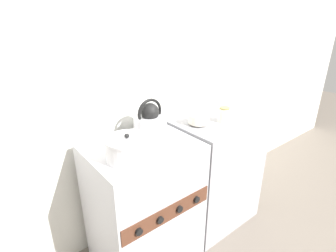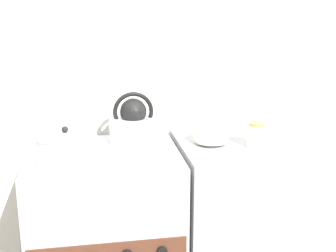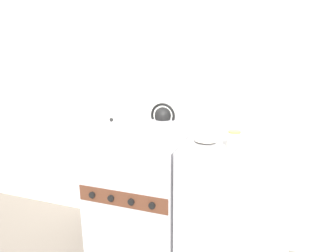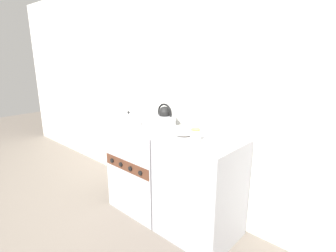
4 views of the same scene
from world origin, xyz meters
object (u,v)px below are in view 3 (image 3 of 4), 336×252
Objects in this scene: kettle at (163,124)px; cooking_pot at (112,131)px; enamel_bowl at (206,136)px; stove at (139,195)px; storage_jar at (234,140)px.

kettle reaches higher than cooking_pot.
stove is at bearing -179.58° from enamel_bowl.
enamel_bowl is at bearing -18.91° from kettle.
kettle reaches higher than storage_jar.
enamel_bowl is (0.50, 0.00, 0.51)m from stove.
kettle is at bearing 161.09° from enamel_bowl.
kettle is 1.84× the size of enamel_bowl.
enamel_bowl is 0.20m from storage_jar.
enamel_bowl is at bearing 8.84° from cooking_pot.
kettle is (0.16, 0.12, 0.54)m from stove.
storage_jar is at bearing -22.72° from enamel_bowl.
kettle is 0.57m from storage_jar.
cooking_pot is 0.84m from storage_jar.
enamel_bowl is (0.34, -0.12, -0.03)m from kettle.
cooking_pot is at bearing -147.38° from stove.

